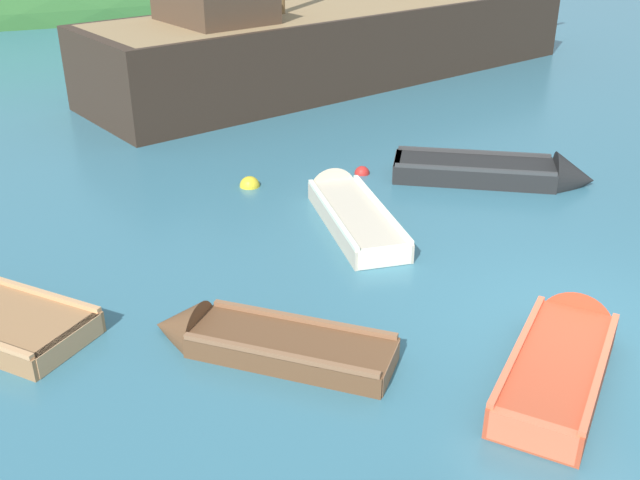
{
  "coord_description": "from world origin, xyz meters",
  "views": [
    {
      "loc": [
        -5.86,
        -6.58,
        5.39
      ],
      "look_at": [
        -2.49,
        3.27,
        0.23
      ],
      "focal_mm": 41.08,
      "sensor_mm": 36.0,
      "label": 1
    }
  ],
  "objects": [
    {
      "name": "rowboat_far",
      "position": [
        -4.14,
        0.99,
        0.09
      ],
      "size": [
        3.06,
        2.66,
        0.87
      ],
      "rotation": [
        0.0,
        0.0,
        2.48
      ],
      "color": "brown",
      "rests_on": "ground"
    },
    {
      "name": "ground_plane",
      "position": [
        0.0,
        0.0,
        0.0
      ],
      "size": [
        120.0,
        120.0,
        0.0
      ],
      "primitive_type": "plane",
      "color": "teal"
    },
    {
      "name": "sailing_ship",
      "position": [
        1.74,
        13.77,
        0.82
      ],
      "size": [
        17.69,
        8.86,
        11.67
      ],
      "rotation": [
        0.0,
        0.0,
        0.35
      ],
      "color": "#38281E",
      "rests_on": "ground"
    },
    {
      "name": "rowboat_center",
      "position": [
        -0.66,
        -0.57,
        0.14
      ],
      "size": [
        2.97,
        2.91,
        0.96
      ],
      "rotation": [
        0.0,
        0.0,
        0.76
      ],
      "color": "#C64C2D",
      "rests_on": "ground"
    },
    {
      "name": "rowboat_outer_left",
      "position": [
        1.95,
        5.02,
        0.13
      ],
      "size": [
        3.92,
        2.79,
        1.05
      ],
      "rotation": [
        0.0,
        0.0,
        5.79
      ],
      "color": "black",
      "rests_on": "ground"
    },
    {
      "name": "rowboat_near_dock",
      "position": [
        -1.56,
        4.5,
        0.1
      ],
      "size": [
        1.19,
        3.74,
        0.91
      ],
      "rotation": [
        0.0,
        0.0,
        1.5
      ],
      "color": "beige",
      "rests_on": "ground"
    },
    {
      "name": "buoy_red",
      "position": [
        -0.54,
        6.31,
        0.0
      ],
      "size": [
        0.31,
        0.31,
        0.31
      ],
      "primitive_type": "sphere",
      "color": "red",
      "rests_on": "ground"
    },
    {
      "name": "buoy_yellow",
      "position": [
        -2.87,
        6.39,
        0.0
      ],
      "size": [
        0.39,
        0.39,
        0.39
      ],
      "primitive_type": "sphere",
      "color": "yellow",
      "rests_on": "ground"
    }
  ]
}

